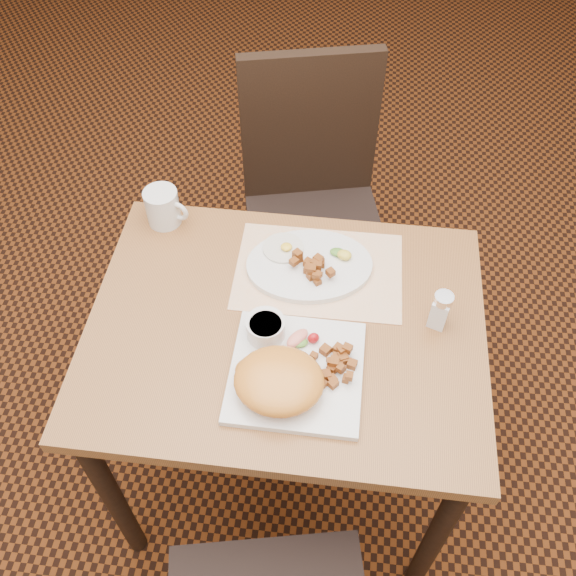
# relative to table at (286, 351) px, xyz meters

# --- Properties ---
(ground) EXTENTS (8.00, 8.00, 0.00)m
(ground) POSITION_rel_table_xyz_m (0.00, 0.00, -0.64)
(ground) COLOR black
(ground) RESTS_ON ground
(table) EXTENTS (0.90, 0.70, 0.75)m
(table) POSITION_rel_table_xyz_m (0.00, 0.00, 0.00)
(table) COLOR #965D2E
(table) RESTS_ON ground
(chair_far) EXTENTS (0.51, 0.52, 0.97)m
(chair_far) POSITION_rel_table_xyz_m (0.01, 0.65, -0.10)
(chair_far) COLOR black
(chair_far) RESTS_ON ground
(placemat) EXTENTS (0.40, 0.28, 0.00)m
(placemat) POSITION_rel_table_xyz_m (0.06, 0.17, 0.11)
(placemat) COLOR white
(placemat) RESTS_ON table
(plate_square) EXTENTS (0.28, 0.28, 0.02)m
(plate_square) POSITION_rel_table_xyz_m (0.04, -0.13, 0.12)
(plate_square) COLOR silver
(plate_square) RESTS_ON table
(plate_oval) EXTENTS (0.34, 0.27, 0.02)m
(plate_oval) POSITION_rel_table_xyz_m (0.04, 0.17, 0.12)
(plate_oval) COLOR silver
(plate_oval) RESTS_ON placemat
(hollandaise_mound) EXTENTS (0.19, 0.17, 0.07)m
(hollandaise_mound) POSITION_rel_table_xyz_m (0.01, -0.18, 0.16)
(hollandaise_mound) COLOR orange
(hollandaise_mound) RESTS_ON plate_square
(ramekin) EXTENTS (0.09, 0.09, 0.05)m
(ramekin) POSITION_rel_table_xyz_m (-0.04, -0.04, 0.15)
(ramekin) COLOR silver
(ramekin) RESTS_ON plate_square
(garnish_sq) EXTENTS (0.08, 0.07, 0.03)m
(garnish_sq) POSITION_rel_table_xyz_m (0.04, -0.05, 0.14)
(garnish_sq) COLOR #387223
(garnish_sq) RESTS_ON plate_square
(fried_egg) EXTENTS (0.10, 0.10, 0.02)m
(fried_egg) POSITION_rel_table_xyz_m (-0.03, 0.21, 0.13)
(fried_egg) COLOR white
(fried_egg) RESTS_ON plate_oval
(garnish_ov) EXTENTS (0.06, 0.05, 0.02)m
(garnish_ov) POSITION_rel_table_xyz_m (0.11, 0.20, 0.14)
(garnish_ov) COLOR #387223
(garnish_ov) RESTS_ON plate_oval
(salt_shaker) EXTENTS (0.05, 0.05, 0.10)m
(salt_shaker) POSITION_rel_table_xyz_m (0.34, 0.04, 0.16)
(salt_shaker) COLOR white
(salt_shaker) RESTS_ON table
(coffee_mug) EXTENTS (0.12, 0.09, 0.10)m
(coffee_mug) POSITION_rel_table_xyz_m (-0.35, 0.29, 0.16)
(coffee_mug) COLOR silver
(coffee_mug) RESTS_ON table
(home_fries_sq) EXTENTS (0.10, 0.11, 0.03)m
(home_fries_sq) POSITION_rel_table_xyz_m (0.12, -0.11, 0.14)
(home_fries_sq) COLOR #8F4917
(home_fries_sq) RESTS_ON plate_square
(home_fries_ov) EXTENTS (0.11, 0.09, 0.04)m
(home_fries_ov) POSITION_rel_table_xyz_m (0.05, 0.15, 0.14)
(home_fries_ov) COLOR #8F4917
(home_fries_ov) RESTS_ON plate_oval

